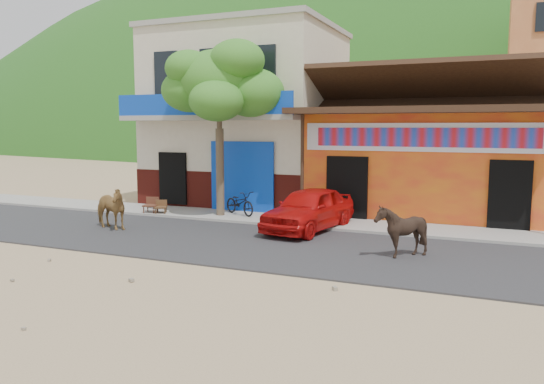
{
  "coord_description": "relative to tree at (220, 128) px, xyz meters",
  "views": [
    {
      "loc": [
        4.21,
        -10.29,
        3.19
      ],
      "look_at": [
        -1.45,
        3.0,
        1.4
      ],
      "focal_mm": 35.0,
      "sensor_mm": 36.0,
      "label": 1
    }
  ],
  "objects": [
    {
      "name": "hillside",
      "position": [
        4.6,
        64.2,
        8.88
      ],
      "size": [
        100.0,
        40.0,
        24.0
      ],
      "primitive_type": "ellipsoid",
      "color": "#194C14",
      "rests_on": "ground"
    },
    {
      "name": "dance_club",
      "position": [
        6.6,
        4.2,
        -1.32
      ],
      "size": [
        8.0,
        6.0,
        3.6
      ],
      "primitive_type": "cube",
      "color": "orange",
      "rests_on": "ground"
    },
    {
      "name": "ground",
      "position": [
        4.6,
        -5.8,
        -3.12
      ],
      "size": [
        120.0,
        120.0,
        0.0
      ],
      "primitive_type": "plane",
      "color": "#9E825B",
      "rests_on": "ground"
    },
    {
      "name": "tree",
      "position": [
        0.0,
        0.0,
        0.0
      ],
      "size": [
        3.0,
        3.0,
        6.0
      ],
      "primitive_type": null,
      "color": "#2D721E",
      "rests_on": "sidewalk"
    },
    {
      "name": "cafe_chair_left",
      "position": [
        -2.57,
        -0.5,
        -2.49
      ],
      "size": [
        0.57,
        0.57,
        1.01
      ],
      "primitive_type": null,
      "rotation": [
        0.0,
        0.0,
        0.25
      ],
      "color": "#4A2418",
      "rests_on": "sidewalk"
    },
    {
      "name": "scooter",
      "position": [
        0.6,
        0.31,
        -2.58
      ],
      "size": [
        1.67,
        1.27,
        0.84
      ],
      "primitive_type": "imported",
      "rotation": [
        0.0,
        0.0,
        1.06
      ],
      "color": "black",
      "rests_on": "sidewalk"
    },
    {
      "name": "sidewalk",
      "position": [
        4.6,
        0.2,
        -3.06
      ],
      "size": [
        60.0,
        2.0,
        0.12
      ],
      "primitive_type": "cube",
      "color": "gray",
      "rests_on": "ground"
    },
    {
      "name": "red_car",
      "position": [
        3.6,
        -1.0,
        -2.42
      ],
      "size": [
        2.18,
        4.08,
        1.32
      ],
      "primitive_type": "imported",
      "rotation": [
        0.0,
        0.0,
        -0.17
      ],
      "color": "#BB0E0D",
      "rests_on": "road"
    },
    {
      "name": "cafe_chair_right",
      "position": [
        -2.14,
        -0.5,
        -2.57
      ],
      "size": [
        0.54,
        0.54,
        0.86
      ],
      "primitive_type": null,
      "rotation": [
        0.0,
        0.0,
        0.46
      ],
      "color": "#4A2B18",
      "rests_on": "sidewalk"
    },
    {
      "name": "cow_tan",
      "position": [
        -2.15,
        -3.23,
        -2.42
      ],
      "size": [
        1.69,
        1.09,
        1.32
      ],
      "primitive_type": "imported",
      "rotation": [
        0.0,
        0.0,
        1.31
      ],
      "color": "olive",
      "rests_on": "road"
    },
    {
      "name": "road",
      "position": [
        4.6,
        -3.3,
        -3.1
      ],
      "size": [
        60.0,
        5.0,
        0.04
      ],
      "primitive_type": "cube",
      "color": "#28282B",
      "rests_on": "ground"
    },
    {
      "name": "cafe_building",
      "position": [
        -0.9,
        4.2,
        0.38
      ],
      "size": [
        7.0,
        6.0,
        7.0
      ],
      "primitive_type": "cube",
      "color": "beige",
      "rests_on": "ground"
    },
    {
      "name": "cow_dark",
      "position": [
        6.75,
        -3.29,
        -2.43
      ],
      "size": [
        1.21,
        1.08,
        1.29
      ],
      "primitive_type": "imported",
      "rotation": [
        0.0,
        0.0,
        -1.54
      ],
      "color": "black",
      "rests_on": "road"
    }
  ]
}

